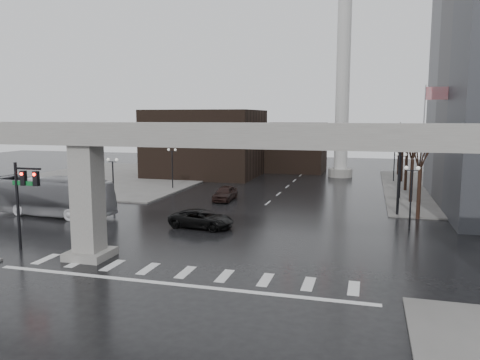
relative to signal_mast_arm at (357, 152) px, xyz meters
The scene contains 23 objects.
ground 21.64m from the signal_mast_arm, 115.57° to the right, with size 160.00×160.00×0.00m, color black.
sidewalk_nw 39.41m from the signal_mast_arm, 153.82° to the left, with size 28.00×36.00×0.15m, color slate.
elevated_guideway 20.35m from the signal_mast_arm, 112.35° to the right, with size 48.00×2.60×8.70m.
building_far_left 32.68m from the signal_mast_arm, 134.74° to the left, with size 16.00×14.00×10.00m, color black.
building_far_mid 35.02m from the signal_mast_arm, 108.32° to the left, with size 10.00×10.00×8.00m, color black.
smokestack 28.38m from the signal_mast_arm, 96.28° to the left, with size 3.60×3.60×30.00m.
signal_mast_arm is the anchor object (origin of this frame).
signal_left_pole 28.09m from the signal_mast_arm, 139.26° to the right, with size 2.30×0.30×6.00m.
flagpole_assembly 7.27m from the signal_mast_arm, 26.93° to the left, with size 2.06×0.12×12.00m.
lamp_right_0 6.99m from the signal_mast_arm, 46.80° to the right, with size 1.22×0.32×5.11m.
lamp_right_1 10.51m from the signal_mast_arm, 63.90° to the left, with size 1.22×0.32×5.11m.
lamp_right_2 23.75m from the signal_mast_arm, 79.01° to the left, with size 1.22×0.32×5.11m.
lamp_left_0 23.12m from the signal_mast_arm, 167.96° to the right, with size 1.22×0.32×5.11m.
lamp_left_1 24.42m from the signal_mast_arm, 157.75° to the left, with size 1.22×0.32×5.11m.
lamp_left_2 32.40m from the signal_mast_arm, 134.11° to the left, with size 1.22×0.32×5.11m.
tree_right_0 6.37m from the signal_mast_arm, ahead, with size 1.09×1.58×7.50m.
tree_right_1 9.57m from the signal_mast_arm, 52.50° to the left, with size 1.09×1.61×7.67m.
tree_right_2 16.45m from the signal_mast_arm, 70.00° to the left, with size 1.10×1.63×7.85m.
tree_right_3 24.04m from the signal_mast_arm, 76.58° to the left, with size 1.11×1.66×8.02m.
tree_right_4 31.83m from the signal_mast_arm, 79.94° to the left, with size 1.12×1.69×8.19m.
pickup_truck 15.83m from the signal_mast_arm, 142.52° to the right, with size 2.46×5.34×1.48m, color black.
city_bus 28.59m from the signal_mast_arm, 163.01° to the right, with size 2.98×12.76×3.55m, color #AAA9AE.
far_car 15.05m from the signal_mast_arm, 166.37° to the left, with size 1.87×4.65×1.58m, color black.
Camera 1 is at (10.14, -25.57, 9.06)m, focal length 35.00 mm.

